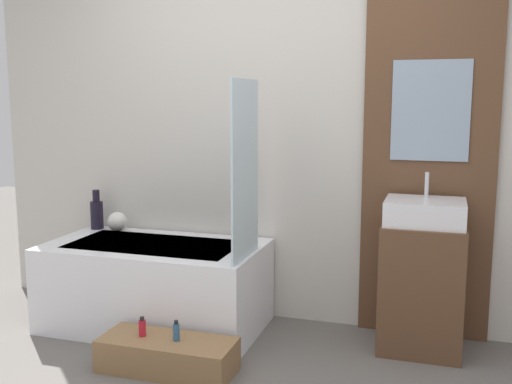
# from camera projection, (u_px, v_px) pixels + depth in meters

# --- Properties ---
(wall_tiled_back) EXTENTS (4.20, 0.06, 2.60)m
(wall_tiled_back) POSITION_uv_depth(u_px,v_px,m) (279.00, 126.00, 3.94)
(wall_tiled_back) COLOR beige
(wall_tiled_back) RESTS_ON ground_plane
(wall_wood_accent) EXTENTS (0.79, 0.04, 2.60)m
(wall_wood_accent) POSITION_uv_depth(u_px,v_px,m) (430.00, 128.00, 3.61)
(wall_wood_accent) COLOR brown
(wall_wood_accent) RESTS_ON ground_plane
(bathtub) EXTENTS (1.39, 0.77, 0.55)m
(bathtub) POSITION_uv_depth(u_px,v_px,m) (155.00, 285.00, 3.91)
(bathtub) COLOR white
(bathtub) RESTS_ON ground_plane
(glass_shower_screen) EXTENTS (0.01, 0.46, 1.04)m
(glass_shower_screen) POSITION_uv_depth(u_px,v_px,m) (245.00, 170.00, 3.45)
(glass_shower_screen) COLOR silver
(glass_shower_screen) RESTS_ON bathtub
(wooden_step_bench) EXTENTS (0.75, 0.31, 0.18)m
(wooden_step_bench) POSITION_uv_depth(u_px,v_px,m) (167.00, 355.00, 3.29)
(wooden_step_bench) COLOR olive
(wooden_step_bench) RESTS_ON ground_plane
(vanity_cabinet) EXTENTS (0.47, 0.42, 0.76)m
(vanity_cabinet) POSITION_uv_depth(u_px,v_px,m) (422.00, 287.00, 3.53)
(vanity_cabinet) COLOR brown
(vanity_cabinet) RESTS_ON ground_plane
(sink) EXTENTS (0.45, 0.36, 0.29)m
(sink) POSITION_uv_depth(u_px,v_px,m) (425.00, 212.00, 3.46)
(sink) COLOR white
(sink) RESTS_ON vanity_cabinet
(vase_tall_dark) EXTENTS (0.09, 0.09, 0.28)m
(vase_tall_dark) POSITION_uv_depth(u_px,v_px,m) (97.00, 213.00, 4.29)
(vase_tall_dark) COLOR black
(vase_tall_dark) RESTS_ON bathtub
(vase_round_light) EXTENTS (0.14, 0.14, 0.14)m
(vase_round_light) POSITION_uv_depth(u_px,v_px,m) (117.00, 221.00, 4.23)
(vase_round_light) COLOR silver
(vase_round_light) RESTS_ON bathtub
(bottle_soap_primary) EXTENTS (0.04, 0.04, 0.11)m
(bottle_soap_primary) POSITION_uv_depth(u_px,v_px,m) (142.00, 327.00, 3.31)
(bottle_soap_primary) COLOR #B21928
(bottle_soap_primary) RESTS_ON wooden_step_bench
(bottle_soap_secondary) EXTENTS (0.04, 0.04, 0.11)m
(bottle_soap_secondary) POSITION_uv_depth(u_px,v_px,m) (176.00, 332.00, 3.25)
(bottle_soap_secondary) COLOR #2D567A
(bottle_soap_secondary) RESTS_ON wooden_step_bench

